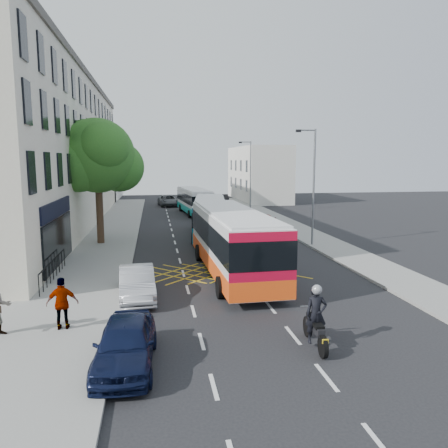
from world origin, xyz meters
name	(u,v)px	position (x,y,z in m)	size (l,w,h in m)	color
ground	(270,307)	(0.00, 0.00, 0.00)	(120.00, 120.00, 0.00)	black
pavement_left	(101,244)	(-8.50, 15.00, 0.07)	(5.00, 70.00, 0.15)	gray
pavement_right	(313,237)	(7.50, 15.00, 0.07)	(3.00, 70.00, 0.15)	gray
terrace_main	(47,152)	(-14.00, 24.49, 6.76)	(8.30, 45.00, 13.50)	beige
terrace_far	(93,167)	(-14.00, 55.00, 5.00)	(8.00, 20.00, 10.00)	silver
building_right	(258,174)	(11.00, 48.00, 4.00)	(6.00, 18.00, 8.00)	silver
street_tree	(97,156)	(-8.51, 14.97, 6.29)	(6.30, 5.70, 8.80)	#382619
lamp_near	(312,181)	(6.20, 12.00, 4.62)	(1.45, 0.15, 8.00)	slate
lamp_far	(250,173)	(6.20, 32.00, 4.62)	(1.45, 0.15, 8.00)	slate
railings	(53,268)	(-9.70, 5.30, 0.72)	(0.08, 5.60, 1.14)	black
bus_near	(232,241)	(-0.60, 5.57, 1.80)	(3.28, 12.24, 3.42)	silver
bus_mid	(210,216)	(-0.27, 17.41, 1.57)	(3.81, 10.86, 2.99)	silver
bus_far	(194,201)	(-0.16, 32.07, 1.50)	(3.29, 10.30, 2.85)	silver
motorbike	(316,318)	(0.42, -4.01, 0.99)	(0.74, 2.37, 2.10)	black
parked_car_blue	(125,343)	(-5.60, -4.43, 0.72)	(1.70, 4.22, 1.44)	black
parked_car_silver	(137,283)	(-5.50, 2.03, 0.70)	(1.48, 4.25, 1.40)	#93959A
red_hatchback	(264,221)	(5.12, 21.10, 0.60)	(1.69, 4.15, 1.20)	#AC1907
distant_car_grey	(168,201)	(-2.77, 41.07, 0.71)	(2.36, 5.12, 1.42)	#464A4F
distant_car_silver	(210,201)	(2.61, 39.30, 0.74)	(1.75, 4.34, 1.48)	#95969B
distant_car_dark	(221,199)	(4.61, 43.02, 0.67)	(1.41, 4.06, 1.34)	black
pedestrian_far	(62,303)	(-7.93, -1.47, 1.08)	(1.09, 0.45, 1.86)	gray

